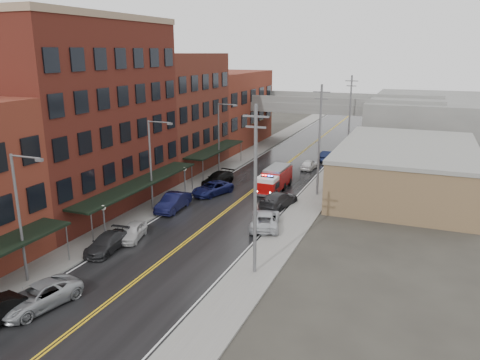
% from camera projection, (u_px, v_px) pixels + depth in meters
% --- Properties ---
extents(road, '(11.00, 160.00, 0.02)m').
position_uv_depth(road, '(239.00, 201.00, 49.30)').
color(road, black).
rests_on(road, ground).
extents(sidewalk_left, '(3.00, 160.00, 0.15)m').
position_uv_depth(sidewalk_left, '(178.00, 193.00, 51.89)').
color(sidewalk_left, slate).
rests_on(sidewalk_left, ground).
extents(sidewalk_right, '(3.00, 160.00, 0.15)m').
position_uv_depth(sidewalk_right, '(307.00, 209.00, 46.68)').
color(sidewalk_right, slate).
rests_on(sidewalk_right, ground).
extents(curb_left, '(0.30, 160.00, 0.15)m').
position_uv_depth(curb_left, '(191.00, 195.00, 51.30)').
color(curb_left, gray).
rests_on(curb_left, ground).
extents(curb_right, '(0.30, 160.00, 0.15)m').
position_uv_depth(curb_right, '(291.00, 207.00, 47.27)').
color(curb_right, gray).
rests_on(curb_right, ground).
extents(brick_building_b, '(9.00, 20.00, 18.00)m').
position_uv_depth(brick_building_b, '(85.00, 118.00, 45.38)').
color(brick_building_b, '#501615').
rests_on(brick_building_b, ground).
extents(brick_building_c, '(9.00, 15.00, 15.00)m').
position_uv_depth(brick_building_c, '(175.00, 112.00, 61.45)').
color(brick_building_c, '#5A281B').
rests_on(brick_building_c, ground).
extents(brick_building_far, '(9.00, 20.00, 12.00)m').
position_uv_depth(brick_building_far, '(227.00, 109.00, 77.52)').
color(brick_building_far, maroon).
rests_on(brick_building_far, ground).
extents(tan_building, '(14.00, 22.00, 5.00)m').
position_uv_depth(tan_building, '(406.00, 170.00, 51.89)').
color(tan_building, brown).
rests_on(tan_building, ground).
extents(right_far_block, '(18.00, 30.00, 8.00)m').
position_uv_depth(right_far_block, '(429.00, 121.00, 77.63)').
color(right_far_block, slate).
rests_on(right_far_block, ground).
extents(awning_1, '(2.60, 18.00, 3.09)m').
position_uv_depth(awning_1, '(140.00, 184.00, 44.91)').
color(awning_1, black).
rests_on(awning_1, ground).
extents(awning_2, '(2.60, 13.00, 3.09)m').
position_uv_depth(awning_2, '(216.00, 149.00, 60.58)').
color(awning_2, black).
rests_on(awning_2, ground).
extents(globe_lamp_1, '(0.44, 0.44, 3.12)m').
position_uv_depth(globe_lamp_1, '(104.00, 215.00, 38.44)').
color(globe_lamp_1, '#59595B').
rests_on(globe_lamp_1, ground).
extents(globe_lamp_2, '(0.44, 0.44, 3.12)m').
position_uv_depth(globe_lamp_2, '(185.00, 174.00, 50.97)').
color(globe_lamp_2, '#59595B').
rests_on(globe_lamp_2, ground).
extents(street_lamp_0, '(2.64, 0.22, 9.00)m').
position_uv_depth(street_lamp_0, '(21.00, 211.00, 30.56)').
color(street_lamp_0, '#59595B').
rests_on(street_lamp_0, ground).
extents(street_lamp_1, '(2.64, 0.22, 9.00)m').
position_uv_depth(street_lamp_1, '(153.00, 160.00, 44.89)').
color(street_lamp_1, '#59595B').
rests_on(street_lamp_1, ground).
extents(street_lamp_2, '(2.64, 0.22, 9.00)m').
position_uv_depth(street_lamp_2, '(220.00, 134.00, 59.21)').
color(street_lamp_2, '#59595B').
rests_on(street_lamp_2, ground).
extents(utility_pole_0, '(1.80, 0.24, 12.00)m').
position_uv_depth(utility_pole_0, '(255.00, 189.00, 31.63)').
color(utility_pole_0, '#59595B').
rests_on(utility_pole_0, ground).
extents(utility_pole_1, '(1.80, 0.24, 12.00)m').
position_uv_depth(utility_pole_1, '(319.00, 139.00, 49.53)').
color(utility_pole_1, '#59595B').
rests_on(utility_pole_1, ground).
extents(utility_pole_2, '(1.80, 0.24, 12.00)m').
position_uv_depth(utility_pole_2, '(350.00, 115.00, 67.44)').
color(utility_pole_2, '#59595B').
rests_on(utility_pole_2, ground).
extents(overpass, '(40.00, 10.00, 7.50)m').
position_uv_depth(overpass, '(312.00, 110.00, 76.36)').
color(overpass, slate).
rests_on(overpass, ground).
extents(fire_truck, '(2.90, 7.04, 2.56)m').
position_uv_depth(fire_truck, '(274.00, 179.00, 52.54)').
color(fire_truck, '#900706').
rests_on(fire_truck, ground).
extents(parked_car_left_2, '(3.54, 5.71, 1.47)m').
position_uv_depth(parked_car_left_2, '(38.00, 296.00, 28.73)').
color(parked_car_left_2, gray).
rests_on(parked_car_left_2, ground).
extents(parked_car_left_3, '(2.33, 4.82, 1.35)m').
position_uv_depth(parked_car_left_3, '(107.00, 243.00, 36.90)').
color(parked_car_left_3, '#232426').
rests_on(parked_car_left_3, ground).
extents(parked_car_left_4, '(2.53, 4.23, 1.35)m').
position_uv_depth(parked_car_left_4, '(132.00, 232.00, 39.20)').
color(parked_car_left_4, silver).
rests_on(parked_car_left_4, ground).
extents(parked_car_left_5, '(2.00, 5.14, 1.67)m').
position_uv_depth(parked_car_left_5, '(173.00, 202.00, 46.31)').
color(parked_car_left_5, black).
rests_on(parked_car_left_5, ground).
extents(parked_car_left_6, '(3.91, 5.54, 1.40)m').
position_uv_depth(parked_car_left_6, '(212.00, 188.00, 51.40)').
color(parked_car_left_6, '#121646').
rests_on(parked_car_left_6, ground).
extents(parked_car_left_7, '(2.66, 5.37, 1.50)m').
position_uv_depth(parked_car_left_7, '(218.00, 179.00, 55.05)').
color(parked_car_left_7, black).
rests_on(parked_car_left_7, ground).
extents(parked_car_right_0, '(3.90, 5.94, 1.52)m').
position_uv_depth(parked_car_right_0, '(265.00, 219.00, 41.77)').
color(parked_car_right_0, '#B5B8BE').
rests_on(parked_car_right_0, ground).
extents(parked_car_right_1, '(3.21, 5.71, 1.56)m').
position_uv_depth(parked_car_right_1, '(279.00, 199.00, 47.35)').
color(parked_car_right_1, '#2A2A2D').
rests_on(parked_car_right_1, ground).
extents(parked_car_right_2, '(1.85, 3.98, 1.32)m').
position_uv_depth(parked_car_right_2, '(309.00, 165.00, 62.35)').
color(parked_car_right_2, white).
rests_on(parked_car_right_2, ground).
extents(parked_car_right_3, '(2.14, 4.68, 1.49)m').
position_uv_depth(parked_car_right_3, '(329.00, 156.00, 67.20)').
color(parked_car_right_3, black).
rests_on(parked_car_right_3, ground).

